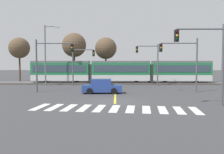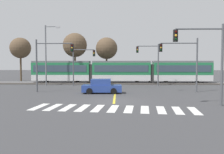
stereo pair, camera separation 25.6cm
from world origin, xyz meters
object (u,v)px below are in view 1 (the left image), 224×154
(sedan_crossing, at_px, (102,87))
(traffic_light_far_left, at_px, (81,60))
(traffic_light_near_right, at_px, (207,52))
(traffic_light_far_right, at_px, (150,58))
(traffic_light_mid_left, at_px, (50,57))
(bare_tree_east, at_px, (106,48))
(bare_tree_west, at_px, (74,45))
(bare_tree_far_west, at_px, (19,48))
(traffic_light_mid_right, at_px, (184,57))
(light_rail_tram, at_px, (121,71))
(street_lamp_west, at_px, (46,51))

(sedan_crossing, bearing_deg, traffic_light_far_left, 112.37)
(traffic_light_near_right, xyz_separation_m, traffic_light_far_right, (-1.89, 16.21, -0.08))
(traffic_light_far_left, xyz_separation_m, traffic_light_mid_left, (-2.26, -7.82, 0.23))
(bare_tree_east, bearing_deg, traffic_light_mid_left, -108.26)
(traffic_light_far_right, distance_m, bare_tree_west, 14.74)
(traffic_light_mid_left, relative_size, bare_tree_far_west, 0.74)
(traffic_light_mid_right, bearing_deg, bare_tree_west, 134.13)
(traffic_light_far_right, bearing_deg, traffic_light_mid_left, -146.98)
(traffic_light_near_right, height_order, bare_tree_west, bare_tree_west)
(traffic_light_near_right, relative_size, bare_tree_west, 0.71)
(sedan_crossing, height_order, traffic_light_mid_right, traffic_light_mid_right)
(light_rail_tram, bearing_deg, traffic_light_mid_right, -58.64)
(traffic_light_near_right, xyz_separation_m, bare_tree_far_west, (-24.45, 25.01, 1.95))
(traffic_light_far_right, bearing_deg, light_rail_tram, 140.66)
(traffic_light_mid_left, relative_size, street_lamp_west, 0.67)
(traffic_light_far_left, distance_m, traffic_light_near_right, 19.99)
(bare_tree_far_west, bearing_deg, traffic_light_mid_right, -33.27)
(sedan_crossing, bearing_deg, traffic_light_near_right, -41.28)
(traffic_light_mid_right, distance_m, traffic_light_mid_left, 14.88)
(traffic_light_near_right, xyz_separation_m, bare_tree_east, (-8.68, 24.88, 1.86))
(traffic_light_mid_right, bearing_deg, traffic_light_mid_left, -178.93)
(light_rail_tram, bearing_deg, traffic_light_mid_left, -125.28)
(traffic_light_mid_left, height_order, bare_tree_east, bare_tree_east)
(bare_tree_west, bearing_deg, street_lamp_west, -109.68)
(sedan_crossing, height_order, traffic_light_far_right, traffic_light_far_right)
(sedan_crossing, bearing_deg, street_lamp_west, 133.53)
(light_rail_tram, xyz_separation_m, traffic_light_near_right, (6.09, -19.65, 2.02))
(traffic_light_mid_right, distance_m, bare_tree_far_west, 30.16)
(bare_tree_west, bearing_deg, bare_tree_east, 10.09)
(traffic_light_mid_right, xyz_separation_m, traffic_light_far_right, (-2.60, 7.71, 0.05))
(sedan_crossing, bearing_deg, bare_tree_far_west, 132.33)
(traffic_light_mid_right, xyz_separation_m, traffic_light_far_left, (-12.62, 7.54, -0.26))
(traffic_light_near_right, height_order, traffic_light_far_right, traffic_light_near_right)
(traffic_light_mid_left, xyz_separation_m, street_lamp_west, (-2.75, 8.13, 1.04))
(traffic_light_mid_right, height_order, bare_tree_far_west, bare_tree_far_west)
(sedan_crossing, distance_m, traffic_light_near_right, 11.57)
(traffic_light_far_left, xyz_separation_m, bare_tree_east, (3.24, 8.84, 2.25))
(sedan_crossing, relative_size, bare_tree_east, 0.54)
(traffic_light_mid_right, relative_size, traffic_light_near_right, 0.98)
(sedan_crossing, height_order, traffic_light_mid_left, traffic_light_mid_left)
(traffic_light_far_right, xyz_separation_m, bare_tree_west, (-12.33, 7.69, 2.45))
(bare_tree_far_west, bearing_deg, street_lamp_west, -48.97)
(street_lamp_west, relative_size, bare_tree_far_west, 1.10)
(traffic_light_mid_right, bearing_deg, traffic_light_far_left, 149.13)
(light_rail_tram, xyz_separation_m, bare_tree_east, (-2.59, 5.23, 3.88))
(traffic_light_far_right, bearing_deg, street_lamp_west, 179.43)
(traffic_light_far_right, bearing_deg, sedan_crossing, -125.79)
(traffic_light_near_right, bearing_deg, traffic_light_mid_left, 149.87)
(sedan_crossing, bearing_deg, bare_tree_west, 109.60)
(traffic_light_far_left, height_order, street_lamp_west, street_lamp_west)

